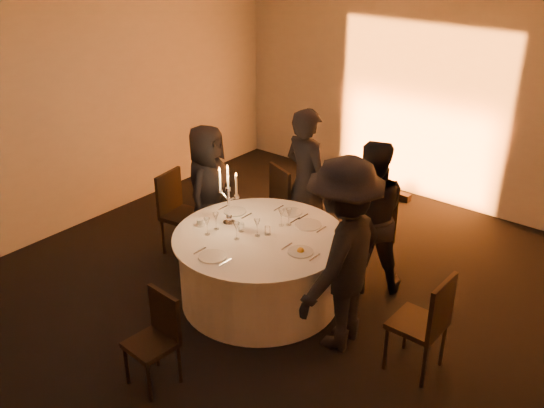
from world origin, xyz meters
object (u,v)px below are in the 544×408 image
Objects in this scene: chair_back_right at (375,226)px; guest_back_left at (306,182)px; guest_right at (342,256)px; chair_left at (178,208)px; coffee_cup at (200,223)px; candelabra at (229,204)px; chair_right at (427,320)px; guest_left at (208,190)px; banquet_table at (260,267)px; guest_back_right at (369,217)px; chair_front at (157,334)px; chair_back_left at (288,200)px.

chair_back_right is 0.58× the size of guest_back_left.
guest_right reaches higher than guest_back_left.
chair_left is 9.12× the size of coffee_cup.
candelabra is at bearing -109.71° from chair_left.
chair_right is 1.47× the size of candelabra.
chair_back_right is 1.55× the size of candelabra.
guest_left is at bearing 49.44° from guest_back_left.
guest_left reaches higher than coffee_cup.
guest_right reaches higher than coffee_cup.
chair_back_right is at bearing -133.84° from chair_right.
candelabra is (0.76, -0.45, 0.21)m from guest_left.
guest_back_left is 1.78m from guest_right.
chair_back_right reaches higher than banquet_table.
guest_back_left is (1.20, 0.95, 0.33)m from chair_left.
guest_back_right is at bearing 179.07° from guest_back_left.
chair_back_right is 1.21× the size of chair_front.
chair_right is at bearing 0.74° from banquet_table.
guest_back_left reaches higher than chair_left.
guest_back_left is (-0.91, -0.07, 0.30)m from chair_back_right.
chair_left is 1.34m from chair_back_left.
chair_back_right is at bearing -72.78° from chair_left.
chair_back_left is 1.27m from candelabra.
guest_back_left reaches higher than banquet_table.
chair_front is 2.37m from guest_left.
guest_back_left is (0.29, -0.03, 0.32)m from chair_back_left.
chair_front is 2.54m from guest_back_right.
guest_right reaches higher than chair_right.
guest_back_left is 1.43m from coffee_cup.
chair_back_left is at bearing 107.44° from chair_front.
chair_front reaches higher than banquet_table.
guest_left reaches higher than chair_front.
candelabra reaches higher than chair_back_left.
guest_back_left is 0.95× the size of guest_right.
banquet_table is at bearing -98.37° from guest_right.
chair_back_left is at bearing -51.52° from chair_left.
chair_back_left is 2.05m from guest_right.
chair_front is (0.65, -2.70, -0.10)m from chair_back_left.
chair_right is at bearing 109.64° from chair_back_right.
guest_right is (-0.83, -0.10, 0.38)m from chair_right.
guest_back_left is at bearing -60.28° from chair_left.
coffee_cup is (-1.30, -1.44, 0.20)m from chair_back_right.
candelabra is (1.03, -0.20, 0.44)m from chair_left.
chair_front is 1.28× the size of candelabra.
chair_right is 1.48m from guest_back_right.
banquet_table is at bearing 114.22° from guest_back_left.
chair_back_left is (0.91, 0.98, 0.02)m from chair_left.
guest_left is at bearing 127.17° from chair_front.
guest_back_left reaches higher than candelabra.
guest_right is at bearing 5.04° from coffee_cup.
chair_back_right reaches higher than chair_back_left.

